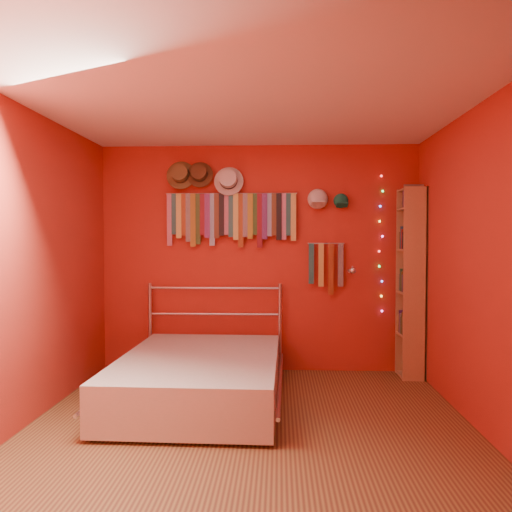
# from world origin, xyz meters

# --- Properties ---
(ground) EXTENTS (3.50, 3.50, 0.00)m
(ground) POSITION_xyz_m (0.00, 0.00, 0.00)
(ground) COLOR #562E1D
(ground) RESTS_ON ground
(back_wall) EXTENTS (3.50, 0.02, 2.50)m
(back_wall) POSITION_xyz_m (0.00, 1.75, 1.25)
(back_wall) COLOR maroon
(back_wall) RESTS_ON ground
(right_wall) EXTENTS (0.02, 3.50, 2.50)m
(right_wall) POSITION_xyz_m (1.75, 0.00, 1.25)
(right_wall) COLOR maroon
(right_wall) RESTS_ON ground
(left_wall) EXTENTS (0.02, 3.50, 2.50)m
(left_wall) POSITION_xyz_m (-1.75, 0.00, 1.25)
(left_wall) COLOR maroon
(left_wall) RESTS_ON ground
(ceiling) EXTENTS (3.50, 3.50, 0.02)m
(ceiling) POSITION_xyz_m (0.00, 0.00, 2.50)
(ceiling) COLOR white
(ceiling) RESTS_ON back_wall
(tie_rack) EXTENTS (1.45, 0.03, 0.60)m
(tie_rack) POSITION_xyz_m (-0.31, 1.68, 1.72)
(tie_rack) COLOR #BABABF
(tie_rack) RESTS_ON back_wall
(small_tie_rack) EXTENTS (0.40, 0.03, 0.57)m
(small_tie_rack) POSITION_xyz_m (0.74, 1.69, 1.19)
(small_tie_rack) COLOR #BABABF
(small_tie_rack) RESTS_ON back_wall
(fedora_olive) EXTENTS (0.32, 0.17, 0.31)m
(fedora_olive) POSITION_xyz_m (-0.86, 1.65, 2.18)
(fedora_olive) COLOR brown
(fedora_olive) RESTS_ON back_wall
(fedora_brown) EXTENTS (0.29, 0.16, 0.28)m
(fedora_brown) POSITION_xyz_m (-0.65, 1.65, 2.18)
(fedora_brown) COLOR #4F331C
(fedora_brown) RESTS_ON back_wall
(fedora_white) EXTENTS (0.32, 0.18, 0.32)m
(fedora_white) POSITION_xyz_m (-0.33, 1.65, 2.11)
(fedora_white) COLOR silver
(fedora_white) RESTS_ON back_wall
(cap_white) EXTENTS (0.20, 0.25, 0.20)m
(cap_white) POSITION_xyz_m (0.65, 1.70, 1.90)
(cap_white) COLOR silver
(cap_white) RESTS_ON back_wall
(cap_green) EXTENTS (0.17, 0.21, 0.17)m
(cap_green) POSITION_xyz_m (0.90, 1.70, 1.88)
(cap_green) COLOR #17674C
(cap_green) RESTS_ON back_wall
(fairy_lights) EXTENTS (0.06, 0.02, 1.50)m
(fairy_lights) POSITION_xyz_m (1.34, 1.71, 1.41)
(fairy_lights) COLOR #FF3333
(fairy_lights) RESTS_ON back_wall
(reading_lamp) EXTENTS (0.07, 0.30, 0.09)m
(reading_lamp) POSITION_xyz_m (1.00, 1.52, 1.13)
(reading_lamp) COLOR #BABABF
(reading_lamp) RESTS_ON back_wall
(bookshelf) EXTENTS (0.25, 0.34, 2.00)m
(bookshelf) POSITION_xyz_m (1.66, 1.53, 1.02)
(bookshelf) COLOR #A37D49
(bookshelf) RESTS_ON ground
(bed) EXTENTS (1.51, 2.04, 0.98)m
(bed) POSITION_xyz_m (-0.48, 0.63, 0.23)
(bed) COLOR #BABABF
(bed) RESTS_ON ground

